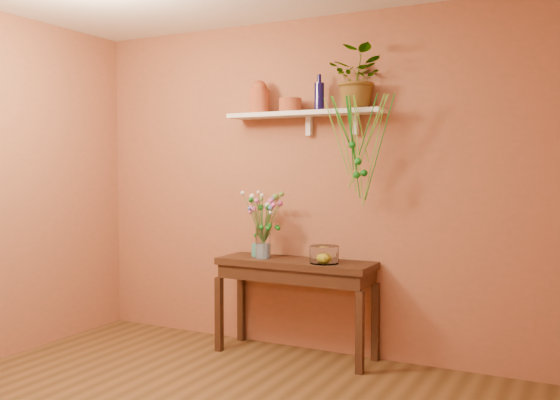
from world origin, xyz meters
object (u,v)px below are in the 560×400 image
at_px(sideboard, 295,274).
at_px(blue_bottle, 319,96).
at_px(bouquet, 265,209).
at_px(terracotta_jug, 259,98).
at_px(spider_plant, 359,78).
at_px(glass_vase, 263,245).
at_px(glass_bowl, 324,255).

relative_size(sideboard, blue_bottle, 4.46).
bearing_deg(bouquet, blue_bottle, 16.64).
bearing_deg(sideboard, terracotta_jug, 166.27).
height_order(spider_plant, glass_vase, spider_plant).
distance_m(sideboard, bouquet, 0.57).
height_order(terracotta_jug, glass_bowl, terracotta_jug).
bearing_deg(glass_bowl, bouquet, 175.58).
relative_size(bouquet, glass_bowl, 1.93).
xyz_separation_m(spider_plant, glass_vase, (-0.76, -0.13, -1.29)).
bearing_deg(glass_vase, spider_plant, 9.91).
relative_size(blue_bottle, glass_vase, 1.12).
bearing_deg(blue_bottle, terracotta_jug, -178.47).
distance_m(sideboard, blue_bottle, 1.41).
xyz_separation_m(sideboard, blue_bottle, (0.15, 0.11, 1.40)).
bearing_deg(blue_bottle, glass_bowl, -54.66).
xyz_separation_m(spider_plant, bouquet, (-0.75, -0.12, -1.01)).
bearing_deg(terracotta_jug, sideboard, -13.73).
xyz_separation_m(blue_bottle, glass_vase, (-0.43, -0.14, -1.18)).
distance_m(terracotta_jug, glass_bowl, 1.41).
bearing_deg(glass_vase, sideboard, 7.33).
xyz_separation_m(terracotta_jug, glass_vase, (0.10, -0.13, -1.19)).
bearing_deg(sideboard, spider_plant, 11.35).
relative_size(spider_plant, glass_bowl, 2.08).
relative_size(blue_bottle, spider_plant, 0.61).
bearing_deg(glass_bowl, glass_vase, 177.38).
xyz_separation_m(bouquet, glass_bowl, (0.54, -0.04, -0.33)).
bearing_deg(glass_vase, glass_bowl, -2.62).
bearing_deg(sideboard, glass_bowl, -12.42).
relative_size(blue_bottle, glass_bowl, 1.27).
distance_m(spider_plant, glass_vase, 1.50).
height_order(sideboard, spider_plant, spider_plant).
height_order(sideboard, glass_bowl, glass_bowl).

